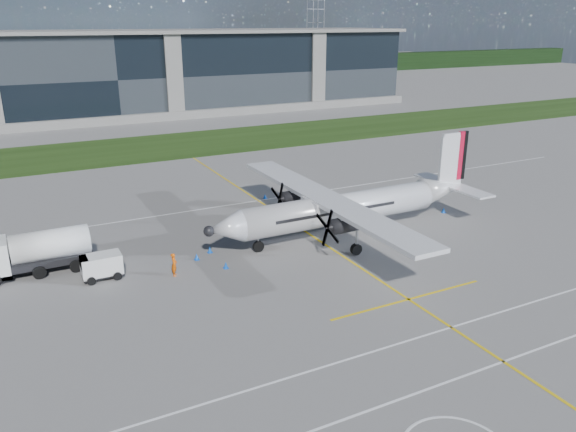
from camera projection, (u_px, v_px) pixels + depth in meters
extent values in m
plane|color=slate|center=(169.00, 159.00, 74.18)|extent=(400.00, 400.00, 0.00)
cube|color=#1C340E|center=(154.00, 147.00, 80.89)|extent=(400.00, 18.00, 0.04)
cube|color=black|center=(107.00, 76.00, 105.29)|extent=(120.00, 20.00, 15.00)
cube|color=black|center=(69.00, 74.00, 157.16)|extent=(400.00, 6.00, 6.00)
cube|color=yellow|center=(295.00, 225.00, 50.27)|extent=(0.20, 70.00, 0.01)
cube|color=white|center=(461.00, 377.00, 28.83)|extent=(90.00, 0.15, 0.01)
imported|color=#F25907|center=(174.00, 263.00, 40.00)|extent=(0.83, 0.95, 1.95)
cone|color=blue|center=(444.00, 210.00, 53.36)|extent=(0.36, 0.36, 0.50)
cone|color=blue|center=(226.00, 265.00, 41.38)|extent=(0.36, 0.36, 0.50)
cone|color=blue|center=(265.00, 196.00, 57.62)|extent=(0.36, 0.36, 0.50)
cone|color=blue|center=(197.00, 257.00, 42.86)|extent=(0.36, 0.36, 0.50)
cone|color=blue|center=(210.00, 250.00, 44.18)|extent=(0.36, 0.36, 0.50)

